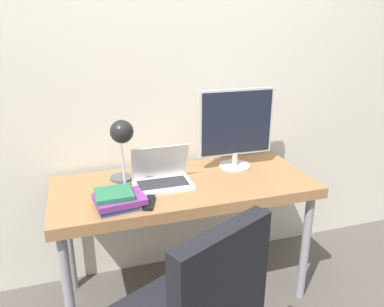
{
  "coord_description": "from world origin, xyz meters",
  "views": [
    {
      "loc": [
        -0.54,
        -1.54,
        1.63
      ],
      "look_at": [
        0.03,
        0.28,
        0.94
      ],
      "focal_mm": 35.0,
      "sensor_mm": 36.0,
      "label": 1
    }
  ],
  "objects_px": {
    "laptop": "(162,177)",
    "monitor": "(236,127)",
    "game_controller": "(122,201)",
    "desk_lamp": "(122,139)",
    "book_stack": "(117,199)"
  },
  "relations": [
    {
      "from": "monitor",
      "to": "book_stack",
      "type": "bearing_deg",
      "value": -157.54
    },
    {
      "from": "laptop",
      "to": "book_stack",
      "type": "relative_size",
      "value": 1.24
    },
    {
      "from": "laptop",
      "to": "desk_lamp",
      "type": "distance_m",
      "value": 0.31
    },
    {
      "from": "laptop",
      "to": "monitor",
      "type": "distance_m",
      "value": 0.55
    },
    {
      "from": "laptop",
      "to": "monitor",
      "type": "relative_size",
      "value": 0.66
    },
    {
      "from": "monitor",
      "to": "game_controller",
      "type": "distance_m",
      "value": 0.83
    },
    {
      "from": "book_stack",
      "to": "game_controller",
      "type": "distance_m",
      "value": 0.04
    },
    {
      "from": "desk_lamp",
      "to": "book_stack",
      "type": "xyz_separation_m",
      "value": [
        -0.06,
        -0.21,
        -0.24
      ]
    },
    {
      "from": "book_stack",
      "to": "game_controller",
      "type": "bearing_deg",
      "value": 33.12
    },
    {
      "from": "monitor",
      "to": "desk_lamp",
      "type": "distance_m",
      "value": 0.7
    },
    {
      "from": "laptop",
      "to": "desk_lamp",
      "type": "bearing_deg",
      "value": 174.91
    },
    {
      "from": "game_controller",
      "to": "desk_lamp",
      "type": "bearing_deg",
      "value": 78.29
    },
    {
      "from": "laptop",
      "to": "book_stack",
      "type": "height_order",
      "value": "laptop"
    },
    {
      "from": "monitor",
      "to": "book_stack",
      "type": "distance_m",
      "value": 0.85
    },
    {
      "from": "laptop",
      "to": "game_controller",
      "type": "bearing_deg",
      "value": -144.64
    }
  ]
}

